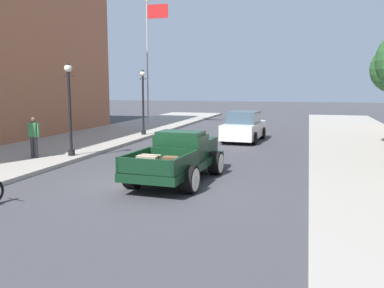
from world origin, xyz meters
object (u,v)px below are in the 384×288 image
hotrod_truck_dark_green (180,157)px  pedestrian_sidewalk_left (34,135)px  car_background_white (244,127)px  flagpole (150,49)px  street_lamp_far (143,97)px  street_lamp_near (69,102)px

hotrod_truck_dark_green → pedestrian_sidewalk_left: size_ratio=3.04×
car_background_white → flagpole: 12.00m
pedestrian_sidewalk_left → street_lamp_far: size_ratio=0.43×
street_lamp_far → pedestrian_sidewalk_left: bearing=-97.7°
hotrod_truck_dark_green → car_background_white: 10.15m
car_background_white → street_lamp_near: (-6.07, -7.71, 1.62)m
street_lamp_near → street_lamp_far: 7.92m
car_background_white → street_lamp_far: size_ratio=1.14×
car_background_white → street_lamp_far: (-6.05, 0.22, 1.62)m
pedestrian_sidewalk_left → street_lamp_near: size_ratio=0.43×
flagpole → car_background_white: bearing=-40.9°
street_lamp_near → flagpole: size_ratio=0.42×
hotrod_truck_dark_green → pedestrian_sidewalk_left: bearing=166.7°
flagpole → pedestrian_sidewalk_left: bearing=-86.3°
hotrod_truck_dark_green → street_lamp_far: 11.82m
pedestrian_sidewalk_left → street_lamp_near: (1.17, 0.85, 1.30)m
car_background_white → flagpole: bearing=139.1°
flagpole → street_lamp_far: bearing=-72.5°
car_background_white → pedestrian_sidewalk_left: 11.21m
hotrod_truck_dark_green → car_background_white: bearing=86.8°
pedestrian_sidewalk_left → street_lamp_far: bearing=82.3°
hotrod_truck_dark_green → flagpole: 19.55m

